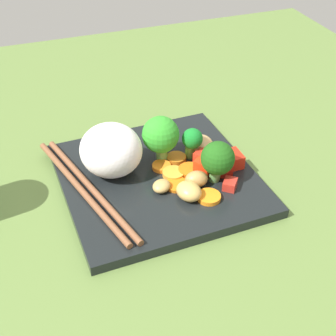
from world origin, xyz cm
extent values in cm
cube|color=#597537|center=(0.00, 0.00, -1.00)|extent=(110.00, 110.00, 2.00)
cube|color=black|center=(0.00, 0.00, 0.67)|extent=(26.00, 26.00, 1.34)
ellipsoid|color=white|center=(-2.74, -5.51, 4.94)|extent=(11.24, 11.34, 7.20)
cylinder|color=#559C3C|center=(-2.32, 5.57, 2.39)|extent=(1.89, 1.71, 2.26)
sphere|color=#167826|center=(-2.16, 5.82, 4.57)|extent=(2.90, 2.90, 2.90)
cylinder|color=#74AD52|center=(-3.29, 1.69, 2.63)|extent=(2.38, 1.98, 2.87)
sphere|color=green|center=(-3.21, 1.57, 5.52)|extent=(5.11, 5.11, 5.11)
cylinder|color=#5C954A|center=(3.68, 6.77, 2.47)|extent=(2.26, 2.18, 2.45)
sphere|color=#1C5515|center=(3.62, 6.98, 4.90)|extent=(4.46, 4.46, 4.46)
cylinder|color=orange|center=(6.83, 4.49, 1.63)|extent=(3.75, 3.75, 0.59)
cylinder|color=orange|center=(-2.29, 3.55, 1.69)|extent=(3.77, 3.77, 0.70)
cylinder|color=orange|center=(1.01, 4.23, 1.70)|extent=(4.40, 4.40, 0.73)
cylinder|color=orange|center=(3.08, 1.57, 1.56)|extent=(4.04, 4.04, 0.44)
cylinder|color=orange|center=(-1.28, 0.99, 1.64)|extent=(3.36, 3.36, 0.60)
cylinder|color=#F19D32|center=(0.82, 1.94, 1.67)|extent=(4.14, 4.14, 0.67)
cube|color=red|center=(-0.44, 7.08, 2.30)|extent=(3.74, 3.57, 1.92)
cube|color=red|center=(5.78, 7.93, 1.95)|extent=(2.57, 2.51, 1.23)
cube|color=red|center=(1.34, 10.11, 2.30)|extent=(3.01, 3.02, 1.92)
cube|color=red|center=(1.77, 6.10, 2.49)|extent=(3.28, 3.36, 2.31)
cube|color=red|center=(2.92, 8.66, 2.45)|extent=(2.86, 2.84, 2.21)
ellipsoid|color=tan|center=(5.81, 2.17, 2.44)|extent=(4.28, 3.88, 2.19)
ellipsoid|color=#B18649|center=(3.87, 4.01, 2.44)|extent=(2.69, 3.30, 2.20)
ellipsoid|color=tan|center=(-3.01, 7.58, 2.60)|extent=(4.35, 4.02, 2.52)
ellipsoid|color=tan|center=(3.22, -0.58, 2.05)|extent=(3.32, 3.38, 1.42)
cylinder|color=brown|center=(-0.14, -10.47, 1.75)|extent=(23.73, 7.10, 0.82)
cylinder|color=brown|center=(-0.49, -9.17, 1.75)|extent=(23.73, 7.10, 0.82)
camera|label=1|loc=(48.58, -16.12, 41.32)|focal=51.52mm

